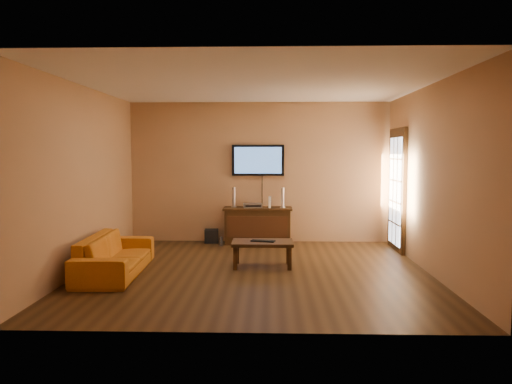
{
  "coord_description": "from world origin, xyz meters",
  "views": [
    {
      "loc": [
        0.23,
        -7.16,
        1.73
      ],
      "look_at": [
        -0.01,
        0.8,
        1.1
      ],
      "focal_mm": 35.0,
      "sensor_mm": 36.0,
      "label": 1
    }
  ],
  "objects_px": {
    "television": "(258,160)",
    "speaker_left": "(234,198)",
    "media_console": "(258,225)",
    "speaker_right": "(283,198)",
    "bottle": "(221,242)",
    "av_receiver": "(253,205)",
    "subwoofer": "(211,236)",
    "game_console": "(270,202)",
    "sofa": "(115,248)",
    "coffee_table": "(263,245)",
    "keyboard": "(263,241)"
  },
  "relations": [
    {
      "from": "media_console",
      "to": "subwoofer",
      "type": "relative_size",
      "value": 5.1
    },
    {
      "from": "media_console",
      "to": "speaker_left",
      "type": "bearing_deg",
      "value": 175.12
    },
    {
      "from": "television",
      "to": "speaker_left",
      "type": "distance_m",
      "value": 0.87
    },
    {
      "from": "keyboard",
      "to": "speaker_right",
      "type": "bearing_deg",
      "value": 80.08
    },
    {
      "from": "media_console",
      "to": "sofa",
      "type": "relative_size",
      "value": 0.68
    },
    {
      "from": "sofa",
      "to": "bottle",
      "type": "relative_size",
      "value": 10.43
    },
    {
      "from": "television",
      "to": "speaker_left",
      "type": "xyz_separation_m",
      "value": [
        -0.46,
        -0.17,
        -0.72
      ]
    },
    {
      "from": "speaker_left",
      "to": "subwoofer",
      "type": "relative_size",
      "value": 1.5
    },
    {
      "from": "speaker_right",
      "to": "bottle",
      "type": "distance_m",
      "value": 1.42
    },
    {
      "from": "television",
      "to": "sofa",
      "type": "relative_size",
      "value": 0.53
    },
    {
      "from": "speaker_left",
      "to": "speaker_right",
      "type": "bearing_deg",
      "value": -3.28
    },
    {
      "from": "sofa",
      "to": "subwoofer",
      "type": "xyz_separation_m",
      "value": [
        1.07,
        2.53,
        -0.24
      ]
    },
    {
      "from": "sofa",
      "to": "speaker_right",
      "type": "xyz_separation_m",
      "value": [
        2.44,
        2.44,
        0.49
      ]
    },
    {
      "from": "media_console",
      "to": "bottle",
      "type": "distance_m",
      "value": 0.78
    },
    {
      "from": "television",
      "to": "media_console",
      "type": "bearing_deg",
      "value": -90.0
    },
    {
      "from": "bottle",
      "to": "keyboard",
      "type": "bearing_deg",
      "value": -64.06
    },
    {
      "from": "television",
      "to": "sofa",
      "type": "xyz_separation_m",
      "value": [
        -1.97,
        -2.66,
        -1.21
      ]
    },
    {
      "from": "subwoofer",
      "to": "sofa",
      "type": "bearing_deg",
      "value": -116.62
    },
    {
      "from": "coffee_table",
      "to": "television",
      "type": "bearing_deg",
      "value": 93.37
    },
    {
      "from": "media_console",
      "to": "speaker_right",
      "type": "distance_m",
      "value": 0.7
    },
    {
      "from": "sofa",
      "to": "subwoofer",
      "type": "distance_m",
      "value": 2.76
    },
    {
      "from": "television",
      "to": "speaker_left",
      "type": "bearing_deg",
      "value": -159.75
    },
    {
      "from": "bottle",
      "to": "av_receiver",
      "type": "bearing_deg",
      "value": 28.96
    },
    {
      "from": "television",
      "to": "bottle",
      "type": "relative_size",
      "value": 5.52
    },
    {
      "from": "television",
      "to": "subwoofer",
      "type": "bearing_deg",
      "value": -171.4
    },
    {
      "from": "speaker_left",
      "to": "speaker_right",
      "type": "distance_m",
      "value": 0.93
    },
    {
      "from": "speaker_right",
      "to": "subwoofer",
      "type": "distance_m",
      "value": 1.56
    },
    {
      "from": "television",
      "to": "coffee_table",
      "type": "bearing_deg",
      "value": -86.63
    },
    {
      "from": "speaker_right",
      "to": "game_console",
      "type": "height_order",
      "value": "speaker_right"
    },
    {
      "from": "coffee_table",
      "to": "game_console",
      "type": "height_order",
      "value": "game_console"
    },
    {
      "from": "bottle",
      "to": "keyboard",
      "type": "distance_m",
      "value": 1.87
    },
    {
      "from": "speaker_left",
      "to": "television",
      "type": "bearing_deg",
      "value": 20.25
    },
    {
      "from": "game_console",
      "to": "subwoofer",
      "type": "distance_m",
      "value": 1.31
    },
    {
      "from": "bottle",
      "to": "speaker_left",
      "type": "bearing_deg",
      "value": 57.5
    },
    {
      "from": "speaker_right",
      "to": "speaker_left",
      "type": "bearing_deg",
      "value": 176.72
    },
    {
      "from": "subwoofer",
      "to": "bottle",
      "type": "distance_m",
      "value": 0.44
    },
    {
      "from": "media_console",
      "to": "speaker_right",
      "type": "bearing_deg",
      "value": -1.73
    },
    {
      "from": "coffee_table",
      "to": "game_console",
      "type": "relative_size",
      "value": 4.28
    },
    {
      "from": "television",
      "to": "av_receiver",
      "type": "relative_size",
      "value": 2.93
    },
    {
      "from": "coffee_table",
      "to": "av_receiver",
      "type": "distance_m",
      "value": 2.01
    },
    {
      "from": "av_receiver",
      "to": "game_console",
      "type": "height_order",
      "value": "game_console"
    },
    {
      "from": "media_console",
      "to": "subwoofer",
      "type": "bearing_deg",
      "value": 175.37
    },
    {
      "from": "coffee_table",
      "to": "subwoofer",
      "type": "bearing_deg",
      "value": 116.85
    },
    {
      "from": "av_receiver",
      "to": "bottle",
      "type": "relative_size",
      "value": 1.89
    },
    {
      "from": "television",
      "to": "subwoofer",
      "type": "height_order",
      "value": "television"
    },
    {
      "from": "television",
      "to": "av_receiver",
      "type": "bearing_deg",
      "value": -117.2
    },
    {
      "from": "sofa",
      "to": "speaker_right",
      "type": "bearing_deg",
      "value": -47.48
    },
    {
      "from": "speaker_left",
      "to": "av_receiver",
      "type": "relative_size",
      "value": 1.11
    },
    {
      "from": "bottle",
      "to": "television",
      "type": "bearing_deg",
      "value": 37.04
    },
    {
      "from": "television",
      "to": "keyboard",
      "type": "height_order",
      "value": "television"
    }
  ]
}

